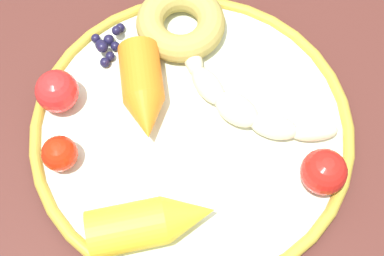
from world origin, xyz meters
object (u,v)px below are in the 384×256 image
object	(u,v)px
donut	(181,23)
blueberry_pile	(110,44)
carrot_yellow	(152,223)
carrot_orange	(143,91)
plate	(192,129)
tomato_mid	(57,88)
tomato_far	(60,154)
dining_table	(174,142)
tomato_near	(324,172)
banana	(242,103)

from	to	relation	value
donut	blueberry_pile	distance (m)	0.08
carrot_yellow	carrot_orange	bearing A→B (deg)	-84.09
carrot_orange	carrot_yellow	distance (m)	0.14
plate	tomato_mid	distance (m)	0.14
carrot_orange	tomato_far	size ratio (longest dim) A/B	3.09
dining_table	tomato_near	xyz separation A→B (m)	(-0.14, 0.08, 0.12)
banana	blueberry_pile	world-z (taller)	banana
plate	tomato_far	world-z (taller)	tomato_far
plate	blueberry_pile	world-z (taller)	blueberry_pile
plate	donut	xyz separation A→B (m)	(0.01, -0.12, 0.02)
carrot_orange	tomato_near	bearing A→B (deg)	153.60
donut	plate	bearing A→B (deg)	96.23
carrot_yellow	plate	bearing A→B (deg)	-108.56
dining_table	carrot_orange	distance (m)	0.12
blueberry_pile	tomato_mid	world-z (taller)	tomato_mid
carrot_yellow	tomato_far	xyz separation A→B (m)	(0.09, -0.07, -0.00)
dining_table	blueberry_pile	distance (m)	0.14
carrot_orange	tomato_mid	world-z (taller)	tomato_mid
donut	tomato_far	world-z (taller)	tomato_far
tomato_near	banana	bearing A→B (deg)	-46.41
dining_table	tomato_mid	world-z (taller)	tomato_mid
tomato_mid	carrot_orange	bearing A→B (deg)	177.90
donut	tomato_near	bearing A→B (deg)	128.23
dining_table	donut	bearing A→B (deg)	-95.88
dining_table	banana	world-z (taller)	banana
carrot_orange	tomato_mid	size ratio (longest dim) A/B	2.49
carrot_orange	carrot_yellow	world-z (taller)	carrot_yellow
tomato_mid	tomato_far	size ratio (longest dim) A/B	1.24
banana	tomato_far	size ratio (longest dim) A/B	4.58
banana	tomato_near	size ratio (longest dim) A/B	3.65
blueberry_pile	tomato_far	world-z (taller)	tomato_far
tomato_mid	plate	bearing A→B (deg)	166.01
carrot_orange	tomato_far	bearing A→B (deg)	40.84
banana	tomato_near	xyz separation A→B (m)	(-0.07, 0.08, 0.01)
carrot_orange	tomato_far	distance (m)	0.10
carrot_orange	blueberry_pile	bearing A→B (deg)	-58.52
blueberry_pile	tomato_mid	bearing A→B (deg)	53.07
banana	carrot_orange	world-z (taller)	carrot_orange
tomato_near	dining_table	bearing A→B (deg)	-30.19
banana	tomato_mid	world-z (taller)	tomato_mid
carrot_yellow	blueberry_pile	xyz separation A→B (m)	(0.05, -0.20, -0.01)
banana	donut	bearing A→B (deg)	-56.70
dining_table	plate	size ratio (longest dim) A/B	2.92
blueberry_pile	carrot_yellow	bearing A→B (deg)	105.01
dining_table	carrot_yellow	size ratio (longest dim) A/B	7.84
blueberry_pile	tomato_mid	xyz separation A→B (m)	(0.05, 0.06, 0.01)
carrot_orange	tomato_mid	xyz separation A→B (m)	(0.09, -0.00, 0.00)
dining_table	blueberry_pile	world-z (taller)	blueberry_pile
tomato_far	carrot_yellow	bearing A→B (deg)	143.11
donut	blueberry_pile	xyz separation A→B (m)	(0.08, 0.02, -0.01)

